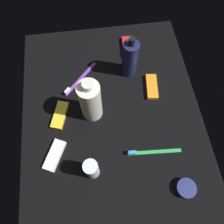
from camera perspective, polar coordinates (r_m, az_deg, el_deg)
name	(u,v)px	position (r cm, az deg, el deg)	size (l,w,h in cm)	color
ground_plane	(112,116)	(78.33, 0.00, -1.06)	(84.00, 64.00, 1.20)	black
lotion_bottle	(130,59)	(80.87, 4.76, 13.85)	(5.65, 5.65, 18.06)	#191E4D
bodywash_bottle	(90,101)	(70.48, -5.70, 2.86)	(7.17, 7.17, 19.68)	silver
deodorant_stick	(92,169)	(67.51, -5.39, -14.79)	(4.37, 4.37, 10.43)	silver
toothbrush_green	(151,152)	(74.14, 10.29, -10.32)	(2.43, 18.04, 2.10)	green
toothbrush_purple	(79,80)	(84.91, -8.77, 8.28)	(13.85, 13.29, 2.10)	purple
snack_bar_yellow	(60,115)	(79.21, -13.57, -0.80)	(10.40, 4.00, 1.50)	yellow
snack_bar_white	(55,155)	(75.02, -14.89, -10.96)	(10.40, 4.00, 1.50)	white
snack_bar_red	(128,47)	(93.54, 4.14, 16.70)	(10.40, 4.00, 1.50)	red
snack_bar_orange	(152,87)	(83.65, 10.45, 6.59)	(10.40, 4.00, 1.50)	orange
cream_tin_left	(186,188)	(74.32, 18.91, -18.49)	(6.06, 6.06, 2.20)	navy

